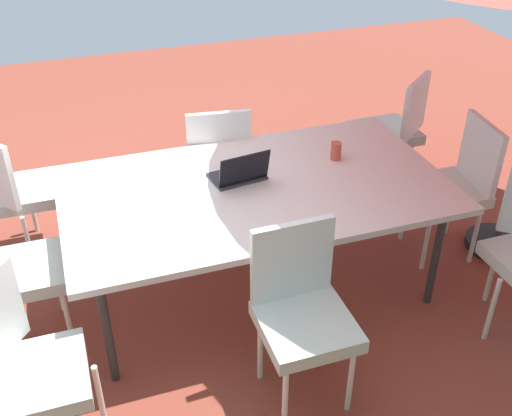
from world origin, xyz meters
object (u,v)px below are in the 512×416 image
Objects in this scene: chair_southeast at (13,188)px; laptop at (240,174)px; chair_east at (7,266)px; chair_northeast at (22,366)px; chair_southwest at (394,127)px; cup at (336,151)px; chair_north at (302,309)px; chair_west at (455,183)px; chair_south at (217,159)px; dining_table at (256,192)px.

laptop is at bearing -160.49° from chair_southeast.
chair_southeast is at bearing -36.89° from laptop.
chair_east is 1.00× the size of chair_northeast.
laptop is at bearing -12.58° from chair_southwest.
cup is (0.85, 0.70, 0.28)m from chair_southwest.
chair_southeast and chair_north have the same top height.
chair_north is 1.24m from cup.
chair_west is 8.35× the size of cup.
chair_northeast is at bearing 25.88° from cup.
chair_north is at bearing 177.16° from chair_southeast.
chair_northeast is (-0.03, 1.65, 0.00)m from chair_southeast.
laptop reaches higher than chair_south.
chair_southwest is at bearing -131.26° from chair_southeast.
chair_south is 1.66m from chair_north.
chair_south is 0.93m from cup.
chair_southwest reaches higher than cup.
cup is at bearing 177.28° from laptop.
chair_northeast reaches higher than dining_table.
chair_north is (-1.34, 0.06, 0.00)m from chair_northeast.
chair_south is at bearing -36.93° from chair_southwest.
laptop reaches higher than chair_southwest.
chair_south is at bearing -1.47° from chair_northeast.
chair_north and chair_west have the same top height.
laptop is at bearing 93.64° from chair_south.
chair_east is 0.79m from chair_northeast.
dining_table is at bearing -94.33° from chair_east.
chair_southwest is 0.90m from chair_west.
chair_east reaches higher than dining_table.
chair_west is at bearing 157.01° from chair_south.
laptop is (0.02, -0.96, 0.27)m from chair_north.
chair_south is (-1.43, -0.82, 0.00)m from chair_east.
chair_east is at bearing -84.04° from chair_west.
cup is (-1.98, -0.96, 0.28)m from chair_northeast.
cup is at bearing -25.14° from chair_northeast.
chair_southeast and chair_west have the same top height.
cup is (-0.59, -0.16, 0.10)m from dining_table.
chair_southwest is 1.47m from chair_south.
chair_south is at bearing -45.98° from cup.
chair_northeast is 2.90m from chair_west.
dining_table is 0.62m from cup.
dining_table is at bearing -21.00° from chair_northeast.
chair_northeast is 8.35× the size of cup.
chair_east is at bearing 43.64° from chair_northeast.
dining_table is 1.42m from chair_west.
dining_table is 2.34× the size of chair_north.
chair_west is (-2.79, -0.76, 0.00)m from chair_northeast.
dining_table is 0.88m from chair_north.
cup is (-2.01, 0.68, 0.28)m from chair_southeast.
chair_southwest is 1.00× the size of chair_east.
chair_east is at bearing 0.82° from dining_table.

